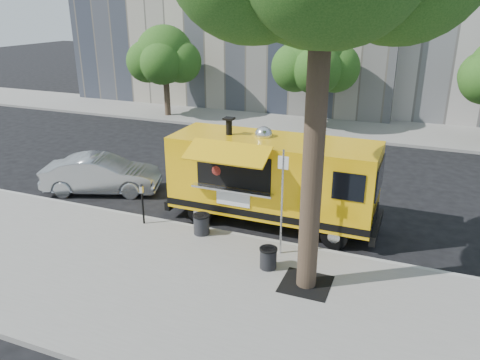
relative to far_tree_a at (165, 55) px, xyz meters
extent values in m
plane|color=black|center=(10.00, -12.30, -3.78)|extent=(120.00, 120.00, 0.00)
cube|color=gray|center=(10.00, -16.30, -3.70)|extent=(60.00, 6.00, 0.15)
cube|color=#999993|center=(10.00, -13.23, -3.70)|extent=(60.00, 0.14, 0.16)
cube|color=gray|center=(10.00, 1.20, -3.70)|extent=(60.00, 5.00, 0.15)
cylinder|color=#33261C|center=(12.60, -15.10, -0.38)|extent=(0.48, 0.48, 6.50)
cube|color=black|center=(12.60, -15.10, -3.62)|extent=(1.20, 1.20, 0.02)
cylinder|color=#33261C|center=(0.00, 0.00, -2.33)|extent=(0.36, 0.36, 2.60)
sphere|color=#174612|center=(0.00, 0.00, 0.02)|extent=(3.42, 3.42, 3.42)
cylinder|color=#33261C|center=(9.00, 0.40, -2.33)|extent=(0.36, 0.36, 2.60)
sphere|color=#174612|center=(9.00, 0.40, 0.07)|extent=(3.60, 3.60, 3.60)
cylinder|color=silver|center=(11.55, -13.85, -2.13)|extent=(0.06, 0.06, 3.00)
cube|color=white|center=(11.55, -13.85, -0.98)|extent=(0.28, 0.02, 0.35)
cylinder|color=black|center=(7.00, -13.65, -3.10)|extent=(0.06, 0.06, 1.05)
cube|color=silver|center=(7.00, -13.65, -2.48)|extent=(0.10, 0.08, 0.22)
sphere|color=black|center=(7.00, -13.65, -2.35)|extent=(0.11, 0.11, 0.11)
cube|color=yellow|center=(10.63, -11.81, -2.13)|extent=(6.38, 2.17, 2.30)
cube|color=black|center=(10.63, -11.81, -3.07)|extent=(6.40, 2.19, 0.22)
cube|color=black|center=(13.90, -11.82, -3.33)|extent=(0.19, 2.05, 0.29)
cube|color=black|center=(7.36, -11.80, -3.33)|extent=(0.19, 2.05, 0.29)
cube|color=black|center=(13.84, -11.82, -1.77)|extent=(0.05, 1.73, 0.93)
cylinder|color=black|center=(12.83, -12.72, -3.38)|extent=(0.78, 0.28, 0.78)
cylinder|color=black|center=(12.84, -10.92, -3.38)|extent=(0.78, 0.28, 0.78)
cylinder|color=black|center=(8.52, -12.71, -3.38)|extent=(0.78, 0.28, 0.78)
cylinder|color=black|center=(8.52, -10.91, -3.38)|extent=(0.78, 0.28, 0.78)
cube|color=black|center=(9.74, -12.83, -1.77)|extent=(2.35, 0.19, 1.03)
cube|color=silver|center=(9.74, -12.99, -2.32)|extent=(2.55, 0.36, 0.06)
cube|color=yellow|center=(9.74, -13.34, -1.07)|extent=(2.45, 0.93, 0.41)
cube|color=white|center=(9.74, -12.91, -2.62)|extent=(1.08, 0.04, 0.49)
cylinder|color=black|center=(9.16, -11.81, -0.74)|extent=(0.20, 0.20, 0.54)
sphere|color=silver|center=(10.24, -11.62, -0.93)|extent=(0.55, 0.55, 0.55)
sphere|color=maroon|center=(9.21, -12.54, -1.82)|extent=(0.82, 0.82, 0.82)
cylinder|color=#FF590C|center=(9.21, -12.77, -1.95)|extent=(0.33, 0.12, 0.33)
imported|color=#9EA1A5|center=(3.93, -11.65, -3.08)|extent=(4.49, 2.84, 1.40)
cylinder|color=black|center=(9.00, -13.60, -3.32)|extent=(0.47, 0.47, 0.62)
cylinder|color=black|center=(9.00, -13.60, -3.03)|extent=(0.51, 0.51, 0.04)
cylinder|color=black|center=(11.48, -14.71, -3.34)|extent=(0.44, 0.44, 0.57)
cylinder|color=black|center=(11.48, -14.71, -3.07)|extent=(0.48, 0.48, 0.04)
camera|label=1|loc=(14.75, -24.89, 2.89)|focal=35.00mm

